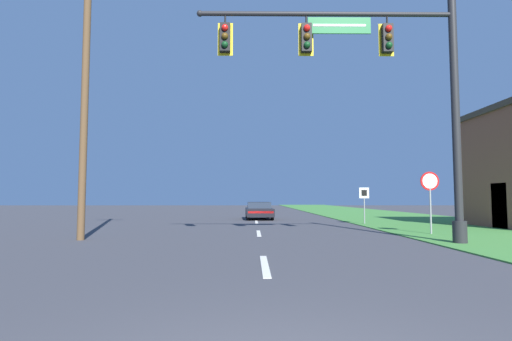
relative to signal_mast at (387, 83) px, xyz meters
name	(u,v)px	position (x,y,z in m)	size (l,w,h in m)	color
grass_verge_right	(383,216)	(6.35, 19.97, -5.25)	(10.00, 110.00, 0.04)	#428438
road_center_line	(257,222)	(-4.15, 11.97, -5.26)	(0.16, 34.80, 0.01)	silver
signal_mast	(387,83)	(0.00, 0.00, 0.00)	(8.74, 0.47, 8.43)	#232326
car_ahead	(259,211)	(-3.94, 15.41, -4.66)	(1.99, 4.49, 1.19)	black
stop_sign	(430,188)	(2.78, 3.25, -3.40)	(0.76, 0.07, 2.50)	gray
route_sign_post	(364,197)	(1.90, 9.62, -3.74)	(0.55, 0.06, 2.03)	gray
utility_pole_near	(85,86)	(-10.47, 1.37, 0.24)	(1.80, 0.26, 10.69)	brown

